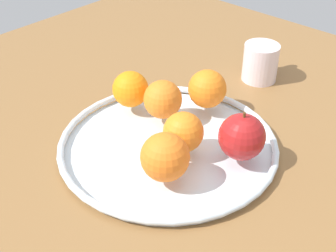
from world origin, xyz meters
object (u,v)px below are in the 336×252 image
at_px(orange_back_right, 130,89).
at_px(fruit_bowl, 168,144).
at_px(orange_back_left, 163,99).
at_px(apple, 242,137).
at_px(orange_front_left, 165,157).
at_px(orange_center, 184,131).
at_px(orange_front_right, 207,89).
at_px(ambient_mug, 261,62).

bearing_deg(orange_back_right, fruit_bowl, -105.90).
distance_m(orange_back_left, orange_back_right, 0.07).
bearing_deg(orange_back_left, apple, -90.32).
height_order(orange_back_left, orange_front_left, orange_front_left).
distance_m(apple, orange_back_left, 0.17).
height_order(fruit_bowl, orange_center, orange_center).
height_order(apple, orange_center, apple).
bearing_deg(orange_center, orange_front_left, -161.06).
relative_size(fruit_bowl, orange_center, 5.58).
bearing_deg(fruit_bowl, apple, -67.10).
height_order(orange_back_left, orange_back_right, orange_back_left).
bearing_deg(orange_front_right, ambient_mug, -0.11).
bearing_deg(orange_front_left, apple, -24.94).
bearing_deg(orange_front_right, fruit_bowl, -170.85).
bearing_deg(ambient_mug, orange_back_right, 158.82).
relative_size(orange_back_left, ambient_mug, 0.65).
height_order(orange_back_left, ambient_mug, orange_back_left).
bearing_deg(orange_back_right, orange_front_right, -48.50).
bearing_deg(orange_center, orange_back_right, 78.12).
distance_m(orange_center, ambient_mug, 0.32).
distance_m(orange_front_left, ambient_mug, 0.40).
xyz_separation_m(orange_front_left, ambient_mug, (0.39, 0.08, -0.02)).
relative_size(apple, orange_back_right, 1.24).
relative_size(fruit_bowl, orange_back_right, 5.54).
height_order(apple, orange_back_right, apple).
bearing_deg(orange_back_right, orange_front_left, -119.92).
relative_size(orange_center, ambient_mug, 0.62).
distance_m(orange_back_left, orange_front_left, 0.17).
distance_m(apple, orange_front_left, 0.13).
bearing_deg(orange_front_right, orange_center, -156.95).
distance_m(orange_front_left, orange_front_right, 0.22).
relative_size(apple, orange_center, 1.25).
distance_m(apple, orange_front_right, 0.16).
height_order(orange_front_left, orange_back_right, orange_front_left).
bearing_deg(orange_back_left, ambient_mug, -7.98).
bearing_deg(orange_center, orange_front_right, 23.05).
xyz_separation_m(apple, orange_center, (-0.05, 0.08, -0.00)).
bearing_deg(orange_back_right, apple, -87.20).
bearing_deg(ambient_mug, orange_front_right, 179.89).
relative_size(apple, orange_back_left, 1.20).
xyz_separation_m(orange_back_left, ambient_mug, (0.27, -0.04, -0.01)).
xyz_separation_m(apple, orange_front_right, (0.08, 0.14, -0.00)).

